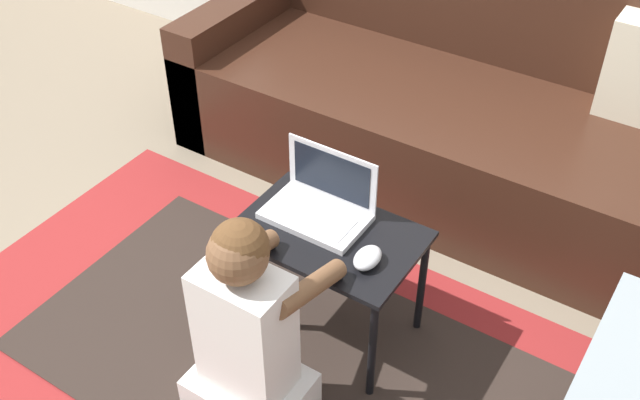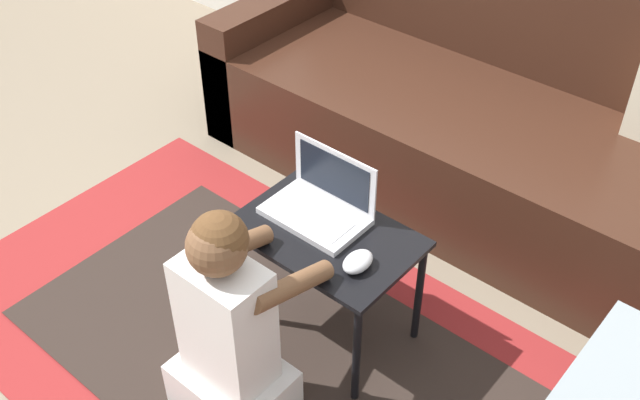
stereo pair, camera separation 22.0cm
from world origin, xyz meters
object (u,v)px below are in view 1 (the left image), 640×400
at_px(laptop_desk, 329,246).
at_px(laptop, 319,206).
at_px(person_seated, 248,342).
at_px(couch, 457,107).
at_px(computer_mouse, 368,258).

distance_m(laptop_desk, laptop, 0.12).
height_order(laptop_desk, person_seated, person_seated).
height_order(couch, computer_mouse, couch).
xyz_separation_m(laptop, computer_mouse, (0.23, -0.10, -0.01)).
relative_size(laptop, computer_mouse, 2.94).
xyz_separation_m(couch, laptop, (-0.03, -0.95, 0.15)).
distance_m(couch, person_seated, 1.40).
bearing_deg(computer_mouse, couch, 100.80).
bearing_deg(laptop, couch, 88.46).
bearing_deg(person_seated, laptop_desk, 90.24).
height_order(laptop, computer_mouse, laptop).
height_order(laptop_desk, computer_mouse, computer_mouse).
height_order(couch, laptop_desk, couch).
relative_size(computer_mouse, person_seated, 0.14).
bearing_deg(person_seated, couch, 91.75).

